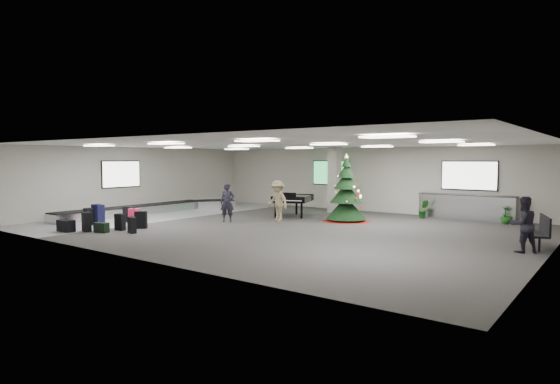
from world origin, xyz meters
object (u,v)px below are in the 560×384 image
Objects in this scene: potted_plant_left at (423,209)px; traveler_bench at (523,225)px; bench at (540,230)px; traveler_a at (227,203)px; pink_suitcase at (134,216)px; traveler_b at (278,201)px; baggage_carousel at (152,209)px; service_counter at (466,207)px; potted_plant_right at (506,215)px; christmas_tree at (346,198)px; grand_piano at (292,199)px.

traveler_bench is at bearing -49.78° from potted_plant_left.
bench is 1.00× the size of traveler_a.
traveler_a is (2.50, 2.79, 0.49)m from pink_suitcase.
traveler_bench is at bearing 2.30° from traveler_b.
traveler_a is at bearing 169.00° from bench.
service_counter is at bearing 27.67° from baggage_carousel.
potted_plant_left is 3.30m from potted_plant_right.
traveler_b is (-2.37, -1.65, -0.12)m from christmas_tree.
grand_piano reaches higher than baggage_carousel.
baggage_carousel is 6.15× the size of traveler_bench.
christmas_tree is 7.74m from bench.
bench is 5.41m from potted_plant_right.
service_counter reaches higher than potted_plant_left.
traveler_bench is at bearing 0.36° from baggage_carousel.
traveler_bench is (16.16, 0.10, 0.58)m from baggage_carousel.
traveler_b is (1.50, 1.50, 0.05)m from traveler_a.
traveler_b reaches higher than potted_plant_right.
service_counter is 1.70× the size of grand_piano.
traveler_bench is (9.56, -1.26, -0.07)m from traveler_b.
traveler_b is (4.00, 4.29, 0.54)m from pink_suitcase.
traveler_a is (-11.34, -1.20, 0.26)m from bench.
potted_plant_right is at bearing 20.81° from pink_suitcase.
service_counter is 2.52× the size of bench.
traveler_a is at bearing -1.50° from baggage_carousel.
grand_piano is 1.51× the size of traveler_bench.
christmas_tree is at bearing 44.74° from traveler_b.
baggage_carousel is 4.07× the size of grand_piano.
grand_piano reaches higher than service_counter.
traveler_a reaches higher than potted_plant_right.
grand_piano is at bearing 179.37° from christmas_tree.
baggage_carousel is 12.71m from potted_plant_left.
christmas_tree reaches higher than pink_suitcase.
pink_suitcase is at bearing -27.28° from traveler_bench.
traveler_a is 11.34m from potted_plant_right.
grand_piano is at bearing 114.34° from traveler_b.
traveler_a is at bearing -138.43° from service_counter.
traveler_bench reaches higher than baggage_carousel.
service_counter is at bearing 26.96° from pink_suitcase.
traveler_bench reaches higher than potted_plant_right.
potted_plant_right is at bearing 29.18° from christmas_tree.
traveler_b is 2.08× the size of potted_plant_left.
potted_plant_right is at bearing 3.90° from potted_plant_left.
traveler_a reaches higher than pink_suitcase.
baggage_carousel is 5.65× the size of traveler_b.
christmas_tree reaches higher than traveler_a.
traveler_a is 1.02× the size of traveler_bench.
potted_plant_left is at bearing 9.27° from grand_piano.
christmas_tree is 3.46× the size of potted_plant_left.
potted_plant_right is (8.38, 3.08, -0.45)m from grand_piano.
christmas_tree reaches higher than potted_plant_left.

